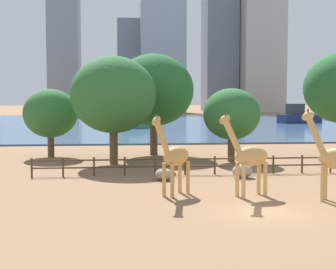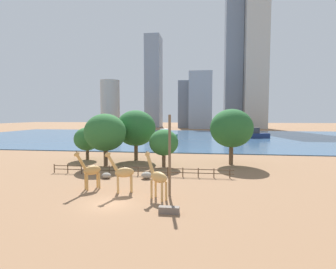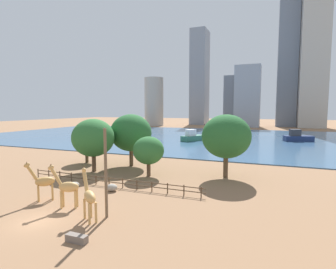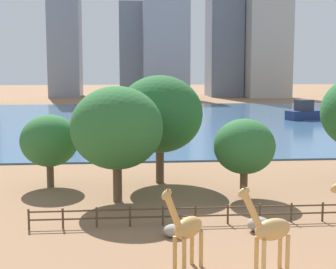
{
  "view_description": "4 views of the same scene",
  "coord_description": "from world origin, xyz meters",
  "px_view_note": "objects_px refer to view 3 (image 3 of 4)",
  "views": [
    {
      "loc": [
        -6.84,
        -23.7,
        5.55
      ],
      "look_at": [
        -2.42,
        24.95,
        1.87
      ],
      "focal_mm": 55.0,
      "sensor_mm": 36.0,
      "label": 1
    },
    {
      "loc": [
        8.88,
        -23.69,
        8.53
      ],
      "look_at": [
        0.74,
        36.21,
        4.06
      ],
      "focal_mm": 28.0,
      "sensor_mm": 36.0,
      "label": 2
    },
    {
      "loc": [
        19.72,
        -17.28,
        10.32
      ],
      "look_at": [
        -3.78,
        42.95,
        4.13
      ],
      "focal_mm": 28.0,
      "sensor_mm": 36.0,
      "label": 3
    },
    {
      "loc": [
        -6.98,
        -20.06,
        10.16
      ],
      "look_at": [
        -2.31,
        33.43,
        3.11
      ],
      "focal_mm": 55.0,
      "sensor_mm": 36.0,
      "label": 4
    }
  ],
  "objects_px": {
    "giraffe_young": "(43,182)",
    "tree_right_small": "(148,151)",
    "utility_pole": "(106,173)",
    "boulder_near_fence": "(112,187)",
    "feeding_trough": "(77,238)",
    "tree_left_large": "(131,133)",
    "tree_center_broad": "(93,138)",
    "boat_sailboat": "(193,137)",
    "giraffe_tall": "(89,196)",
    "boulder_by_pole": "(75,185)",
    "tree_left_small": "(226,136)",
    "tree_right_tall": "(86,142)",
    "boat_ferry": "(298,137)",
    "giraffe_companion": "(67,187)"
  },
  "relations": [
    {
      "from": "giraffe_companion",
      "to": "tree_center_broad",
      "type": "relative_size",
      "value": 0.54
    },
    {
      "from": "tree_left_small",
      "to": "boat_ferry",
      "type": "distance_m",
      "value": 55.04
    },
    {
      "from": "giraffe_tall",
      "to": "boulder_by_pole",
      "type": "height_order",
      "value": "giraffe_tall"
    },
    {
      "from": "tree_center_broad",
      "to": "tree_left_small",
      "type": "height_order",
      "value": "tree_left_small"
    },
    {
      "from": "tree_left_small",
      "to": "tree_right_small",
      "type": "xyz_separation_m",
      "value": [
        -11.27,
        -3.51,
        -2.27
      ]
    },
    {
      "from": "tree_center_broad",
      "to": "boat_ferry",
      "type": "xyz_separation_m",
      "value": [
        35.61,
        56.88,
        -4.14
      ]
    },
    {
      "from": "tree_right_small",
      "to": "boat_ferry",
      "type": "relative_size",
      "value": 0.67
    },
    {
      "from": "giraffe_young",
      "to": "tree_right_small",
      "type": "relative_size",
      "value": 0.75
    },
    {
      "from": "tree_right_tall",
      "to": "feeding_trough",
      "type": "bearing_deg",
      "value": -52.93
    },
    {
      "from": "giraffe_tall",
      "to": "giraffe_young",
      "type": "xyz_separation_m",
      "value": [
        -8.23,
        2.45,
        -0.1
      ]
    },
    {
      "from": "utility_pole",
      "to": "tree_right_small",
      "type": "xyz_separation_m",
      "value": [
        -3.0,
        15.62,
        -0.28
      ]
    },
    {
      "from": "utility_pole",
      "to": "boulder_by_pole",
      "type": "height_order",
      "value": "utility_pole"
    },
    {
      "from": "giraffe_young",
      "to": "tree_right_tall",
      "type": "distance_m",
      "value": 21.48
    },
    {
      "from": "tree_right_small",
      "to": "boulder_near_fence",
      "type": "bearing_deg",
      "value": -97.13
    },
    {
      "from": "boulder_by_pole",
      "to": "tree_right_tall",
      "type": "distance_m",
      "value": 17.18
    },
    {
      "from": "boulder_near_fence",
      "to": "boat_sailboat",
      "type": "bearing_deg",
      "value": 95.13
    },
    {
      "from": "tree_right_small",
      "to": "giraffe_tall",
      "type": "bearing_deg",
      "value": -83.52
    },
    {
      "from": "boulder_by_pole",
      "to": "feeding_trough",
      "type": "height_order",
      "value": "boulder_by_pole"
    },
    {
      "from": "giraffe_young",
      "to": "tree_left_large",
      "type": "xyz_separation_m",
      "value": [
        0.12,
        19.93,
        3.88
      ]
    },
    {
      "from": "giraffe_young",
      "to": "tree_left_small",
      "type": "xyz_separation_m",
      "value": [
        17.6,
        17.82,
        4.07
      ]
    },
    {
      "from": "giraffe_tall",
      "to": "tree_center_broad",
      "type": "height_order",
      "value": "tree_center_broad"
    },
    {
      "from": "boulder_by_pole",
      "to": "feeding_trough",
      "type": "distance_m",
      "value": 15.2
    },
    {
      "from": "utility_pole",
      "to": "boat_sailboat",
      "type": "bearing_deg",
      "value": 98.31
    },
    {
      "from": "giraffe_tall",
      "to": "tree_center_broad",
      "type": "relative_size",
      "value": 0.56
    },
    {
      "from": "boulder_near_fence",
      "to": "feeding_trough",
      "type": "bearing_deg",
      "value": -68.77
    },
    {
      "from": "giraffe_tall",
      "to": "boulder_near_fence",
      "type": "distance_m",
      "value": 8.93
    },
    {
      "from": "boat_ferry",
      "to": "feeding_trough",
      "type": "bearing_deg",
      "value": -123.86
    },
    {
      "from": "giraffe_tall",
      "to": "boulder_near_fence",
      "type": "relative_size",
      "value": 3.52
    },
    {
      "from": "tree_left_small",
      "to": "boat_ferry",
      "type": "relative_size",
      "value": 1.04
    },
    {
      "from": "tree_center_broad",
      "to": "feeding_trough",
      "type": "bearing_deg",
      "value": -56.09
    },
    {
      "from": "tree_right_small",
      "to": "tree_center_broad",
      "type": "bearing_deg",
      "value": -177.19
    },
    {
      "from": "tree_left_small",
      "to": "giraffe_companion",
      "type": "bearing_deg",
      "value": -126.17
    },
    {
      "from": "boulder_by_pole",
      "to": "tree_right_small",
      "type": "bearing_deg",
      "value": 54.66
    },
    {
      "from": "boat_sailboat",
      "to": "boulder_by_pole",
      "type": "bearing_deg",
      "value": -152.81
    },
    {
      "from": "boulder_by_pole",
      "to": "giraffe_companion",
      "type": "bearing_deg",
      "value": -54.78
    },
    {
      "from": "tree_center_broad",
      "to": "boat_sailboat",
      "type": "relative_size",
      "value": 0.99
    },
    {
      "from": "tree_left_large",
      "to": "tree_center_broad",
      "type": "bearing_deg",
      "value": -121.0
    },
    {
      "from": "tree_right_tall",
      "to": "tree_right_small",
      "type": "distance_m",
      "value": 16.43
    },
    {
      "from": "feeding_trough",
      "to": "boat_ferry",
      "type": "height_order",
      "value": "boat_ferry"
    },
    {
      "from": "feeding_trough",
      "to": "tree_left_large",
      "type": "height_order",
      "value": "tree_left_large"
    },
    {
      "from": "feeding_trough",
      "to": "tree_right_small",
      "type": "xyz_separation_m",
      "value": [
        -3.58,
        20.51,
        3.71
      ]
    },
    {
      "from": "giraffe_tall",
      "to": "tree_center_broad",
      "type": "distance_m",
      "value": 20.36
    },
    {
      "from": "boulder_by_pole",
      "to": "tree_left_small",
      "type": "relative_size",
      "value": 0.13
    },
    {
      "from": "giraffe_young",
      "to": "boat_sailboat",
      "type": "height_order",
      "value": "giraffe_young"
    },
    {
      "from": "tree_left_large",
      "to": "tree_right_small",
      "type": "height_order",
      "value": "tree_left_large"
    },
    {
      "from": "feeding_trough",
      "to": "tree_right_tall",
      "type": "height_order",
      "value": "tree_right_tall"
    },
    {
      "from": "giraffe_young",
      "to": "utility_pole",
      "type": "bearing_deg",
      "value": 125.54
    },
    {
      "from": "utility_pole",
      "to": "tree_left_large",
      "type": "relative_size",
      "value": 0.91
    },
    {
      "from": "giraffe_tall",
      "to": "tree_center_broad",
      "type": "xyz_separation_m",
      "value": [
        -11.78,
        16.27,
        3.34
      ]
    },
    {
      "from": "tree_center_broad",
      "to": "boulder_by_pole",
      "type": "bearing_deg",
      "value": -68.37
    }
  ]
}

